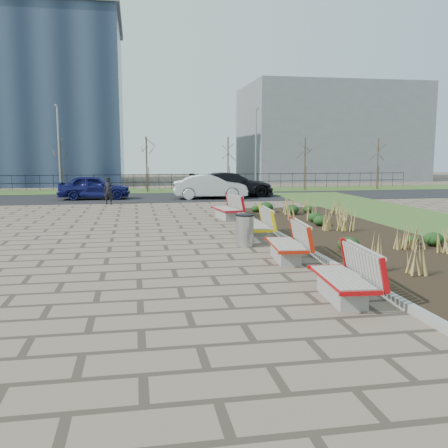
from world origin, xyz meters
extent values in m
plane|color=brown|center=(0.00, 0.00, 0.00)|extent=(120.00, 120.00, 0.00)
cube|color=black|center=(6.25, 5.00, 0.05)|extent=(4.50, 18.00, 0.10)
cube|color=gray|center=(3.92, 5.00, 0.07)|extent=(0.16, 18.00, 0.15)
cube|color=#33511E|center=(0.00, 28.00, 0.02)|extent=(80.00, 5.00, 0.04)
cube|color=black|center=(0.00, 22.00, 0.01)|extent=(80.00, 7.00, 0.02)
cylinder|color=#B2B2B7|center=(2.39, 4.37, 0.48)|extent=(0.55, 0.55, 0.96)
imported|color=black|center=(-2.33, 18.08, 0.77)|extent=(0.63, 0.49, 1.53)
imported|color=#11144D|center=(-3.35, 21.36, 0.76)|extent=(4.36, 1.79, 1.48)
imported|color=#B2B6BB|center=(3.75, 20.50, 0.77)|extent=(4.65, 1.86, 1.50)
imported|color=black|center=(5.37, 21.70, 0.81)|extent=(5.49, 2.32, 1.58)
cube|color=slate|center=(20.00, 42.00, 5.00)|extent=(18.00, 12.00, 10.00)
camera|label=1|loc=(-0.88, -10.30, 2.81)|focal=40.00mm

